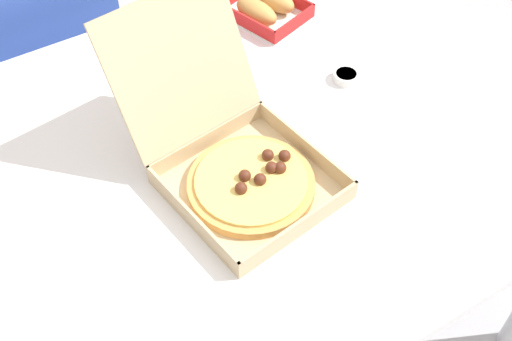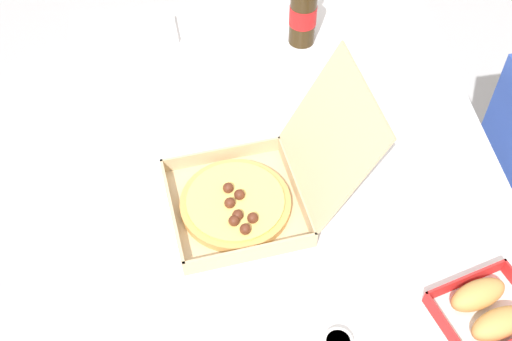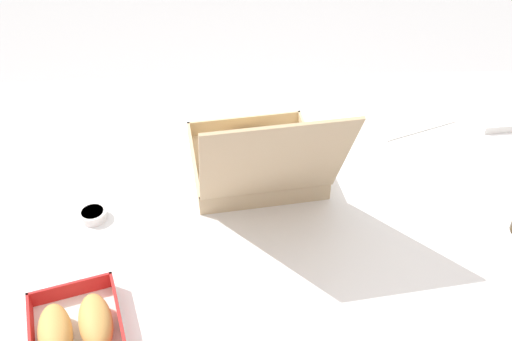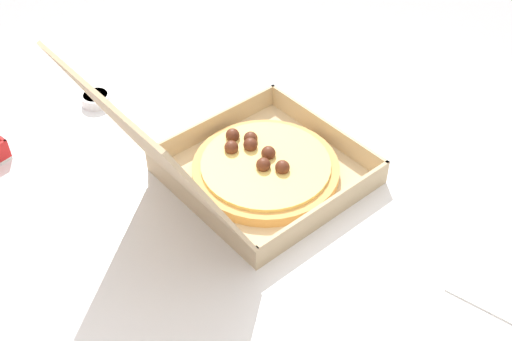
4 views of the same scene
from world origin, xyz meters
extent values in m
cube|color=white|center=(0.00, 0.00, 0.71)|extent=(1.46, 1.03, 0.03)
cylinder|color=#B7B7BC|center=(0.66, -0.44, 0.35)|extent=(0.05, 0.05, 0.70)
cube|color=tan|center=(0.03, -0.11, 0.73)|extent=(0.32, 0.32, 0.01)
cube|color=tan|center=(0.05, -0.25, 0.75)|extent=(0.28, 0.04, 0.04)
cube|color=tan|center=(-0.11, -0.13, 0.75)|extent=(0.04, 0.28, 0.04)
cube|color=tan|center=(0.17, -0.09, 0.75)|extent=(0.04, 0.28, 0.04)
cube|color=tan|center=(0.01, 0.03, 0.75)|extent=(0.28, 0.04, 0.04)
cube|color=tan|center=(0.00, 0.09, 0.90)|extent=(0.30, 0.17, 0.26)
cylinder|color=tan|center=(0.03, -0.11, 0.74)|extent=(0.24, 0.24, 0.02)
cylinder|color=#EAC666|center=(0.03, -0.11, 0.76)|extent=(0.21, 0.21, 0.01)
sphere|color=#562819|center=(0.11, -0.10, 0.76)|extent=(0.02, 0.02, 0.02)
sphere|color=#562819|center=(0.00, -0.12, 0.76)|extent=(0.02, 0.02, 0.02)
sphere|color=#562819|center=(0.09, -0.12, 0.76)|extent=(0.02, 0.02, 0.02)
sphere|color=#562819|center=(0.02, -0.10, 0.76)|extent=(0.02, 0.02, 0.02)
sphere|color=#562819|center=(0.04, -0.12, 0.76)|extent=(0.02, 0.02, 0.02)
sphere|color=#562819|center=(0.08, -0.11, 0.76)|extent=(0.02, 0.02, 0.02)
sphere|color=#562819|center=(0.09, -0.08, 0.76)|extent=(0.02, 0.02, 0.02)
cylinder|color=white|center=(0.37, 0.05, 0.74)|extent=(0.06, 0.06, 0.02)
cylinder|color=#DBBC66|center=(0.37, 0.05, 0.74)|extent=(0.05, 0.05, 0.01)
camera|label=1|loc=(-0.37, -0.78, 1.69)|focal=45.44mm
camera|label=2|loc=(0.87, -0.17, 1.87)|focal=45.25mm
camera|label=3|loc=(0.07, 0.94, 1.58)|focal=40.80mm
camera|label=4|loc=(-0.61, 0.32, 1.45)|focal=44.58mm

